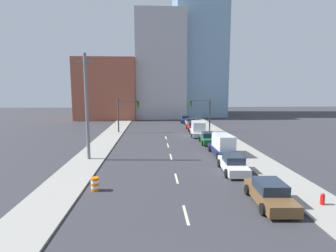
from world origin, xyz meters
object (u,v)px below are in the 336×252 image
(traffic_signal_left, at_px, (124,111))
(box_truck_navy, at_px, (223,146))
(sedan_tan, at_px, (191,122))
(sedan_brown, at_px, (270,194))
(sedan_blue, at_px, (185,119))
(box_truck_silver, at_px, (198,129))
(sedan_white, at_px, (233,164))
(sedan_red, at_px, (193,126))
(utility_pole_left_mid, at_px, (87,107))
(traffic_signal_right, at_px, (204,111))
(fire_hydrant, at_px, (322,200))
(sedan_green, at_px, (208,138))
(traffic_barrel, at_px, (95,184))

(traffic_signal_left, xyz_separation_m, box_truck_navy, (12.25, -15.55, -2.57))
(box_truck_navy, height_order, sedan_tan, box_truck_navy)
(sedan_brown, bearing_deg, sedan_blue, 93.41)
(traffic_signal_left, relative_size, box_truck_silver, 0.96)
(box_truck_navy, bearing_deg, sedan_white, -97.96)
(sedan_red, xyz_separation_m, sedan_tan, (0.34, 5.39, -0.00))
(box_truck_silver, bearing_deg, utility_pole_left_mid, -132.43)
(traffic_signal_right, relative_size, box_truck_navy, 1.02)
(sedan_brown, distance_m, sedan_blue, 40.95)
(fire_hydrant, relative_size, sedan_white, 0.17)
(sedan_red, bearing_deg, sedan_blue, 90.86)
(fire_hydrant, distance_m, sedan_white, 7.77)
(traffic_signal_left, height_order, box_truck_navy, traffic_signal_left)
(traffic_signal_left, bearing_deg, sedan_tan, 33.57)
(sedan_white, xyz_separation_m, sedan_blue, (0.02, 34.51, 0.01))
(sedan_brown, distance_m, sedan_red, 30.39)
(traffic_signal_left, height_order, traffic_signal_right, same)
(box_truck_silver, relative_size, sedan_red, 1.26)
(traffic_signal_left, distance_m, fire_hydrant, 32.21)
(sedan_green, xyz_separation_m, box_truck_silver, (-0.38, 5.67, 0.37))
(traffic_barrel, distance_m, sedan_white, 11.61)
(traffic_signal_left, bearing_deg, box_truck_navy, -51.77)
(traffic_signal_left, distance_m, sedan_brown, 30.38)
(utility_pole_left_mid, relative_size, sedan_brown, 2.20)
(fire_hydrant, height_order, box_truck_silver, box_truck_silver)
(box_truck_silver, distance_m, sedan_red, 6.09)
(fire_hydrant, distance_m, sedan_blue, 41.63)
(traffic_signal_right, distance_m, box_truck_silver, 4.60)
(box_truck_navy, height_order, sedan_red, box_truck_navy)
(box_truck_navy, height_order, sedan_blue, box_truck_navy)
(box_truck_navy, bearing_deg, traffic_barrel, -142.77)
(traffic_barrel, bearing_deg, sedan_brown, -13.87)
(sedan_white, xyz_separation_m, box_truck_silver, (-0.05, 17.86, 0.36))
(sedan_brown, bearing_deg, box_truck_navy, 91.58)
(traffic_signal_right, xyz_separation_m, box_truck_silver, (-1.55, -3.47, -2.60))
(sedan_brown, distance_m, box_truck_silver, 24.31)
(fire_hydrant, bearing_deg, traffic_barrel, 166.95)
(traffic_signal_left, xyz_separation_m, fire_hydrant, (15.02, -28.31, -3.23))
(traffic_barrel, height_order, sedan_brown, sedan_brown)
(traffic_signal_right, height_order, sedan_white, traffic_signal_right)
(sedan_brown, bearing_deg, traffic_barrel, 169.09)
(box_truck_silver, bearing_deg, sedan_red, 91.75)
(traffic_signal_left, height_order, sedan_white, traffic_signal_left)
(traffic_signal_left, bearing_deg, sedan_blue, 48.55)
(traffic_signal_left, height_order, fire_hydrant, traffic_signal_left)
(sedan_brown, height_order, box_truck_navy, box_truck_navy)
(sedan_white, bearing_deg, sedan_brown, -83.89)
(fire_hydrant, height_order, sedan_tan, sedan_tan)
(fire_hydrant, bearing_deg, sedan_brown, 170.04)
(box_truck_silver, bearing_deg, fire_hydrant, -79.10)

